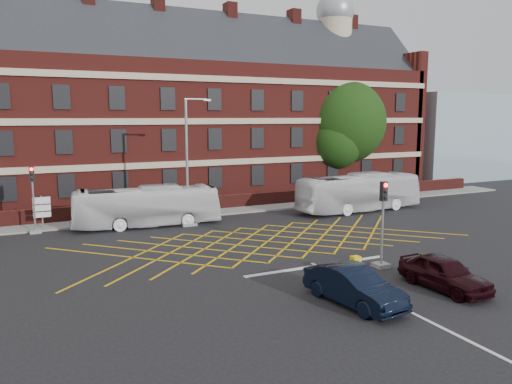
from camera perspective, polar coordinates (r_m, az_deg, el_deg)
name	(u,v)px	position (r m, az deg, el deg)	size (l,w,h in m)	color
ground	(284,249)	(28.22, 3.18, -6.56)	(120.00, 120.00, 0.00)	black
victorian_building	(174,112)	(47.78, -9.36, 9.05)	(51.00, 12.17, 20.40)	maroon
boundary_wall	(205,204)	(39.73, -5.82, -1.33)	(56.00, 0.50, 1.10)	#501915
far_pavement	(210,212)	(38.89, -5.32, -2.27)	(60.00, 3.00, 0.12)	slate
glass_block	(447,136)	(65.10, 21.02, 5.95)	(14.00, 10.00, 10.00)	#99B2BF
box_junction_hatching	(268,241)	(29.93, 1.34, -5.65)	(11.50, 0.12, 0.02)	#CC990C
stop_line	(317,266)	(25.32, 7.02, -8.38)	(8.00, 0.30, 0.02)	silver
centre_line	(409,311)	(20.46, 17.07, -12.91)	(0.15, 14.00, 0.02)	silver
bus_left	(147,206)	(34.52, -12.37, -1.62)	(2.30, 9.81, 2.73)	silver
bus_right	(359,192)	(39.98, 11.72, -0.06)	(2.49, 10.63, 2.96)	silver
car_navy	(354,286)	(20.44, 11.12, -10.50)	(1.58, 4.53, 1.49)	black
car_maroon	(444,273)	(23.20, 20.72, -8.63)	(1.72, 4.27, 1.45)	black
deciduous_tree	(343,128)	(50.70, 9.94, 7.24)	(8.39, 8.35, 11.03)	black
traffic_light_near	(382,232)	(25.28, 14.22, -4.50)	(0.70, 0.70, 4.27)	slate
traffic_light_far	(34,206)	(34.70, -24.05, -1.46)	(0.70, 0.70, 4.27)	slate
street_lamp	(188,183)	(34.13, -7.74, 1.04)	(2.25, 1.00, 8.60)	slate
direction_signs	(42,208)	(35.90, -23.28, -1.72)	(1.10, 0.16, 2.20)	gray
utility_cabinet	(355,266)	(24.01, 11.29, -8.29)	(0.40, 0.37, 0.94)	yellow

